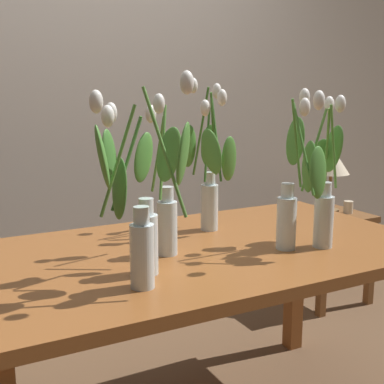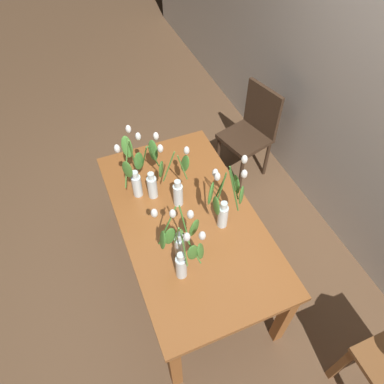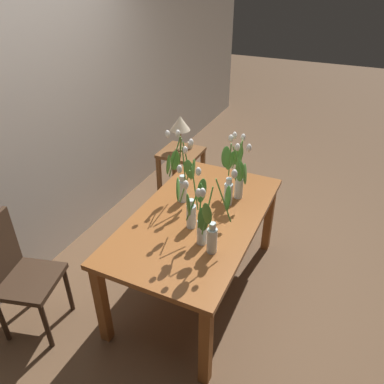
{
  "view_description": "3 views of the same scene",
  "coord_description": "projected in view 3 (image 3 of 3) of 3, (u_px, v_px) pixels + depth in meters",
  "views": [
    {
      "loc": [
        -0.84,
        -1.5,
        1.27
      ],
      "look_at": [
        -0.01,
        0.06,
        0.93
      ],
      "focal_mm": 47.94,
      "sensor_mm": 36.0,
      "label": 1
    },
    {
      "loc": [
        1.33,
        -0.52,
        2.73
      ],
      "look_at": [
        -0.08,
        0.06,
        0.9
      ],
      "focal_mm": 33.62,
      "sensor_mm": 36.0,
      "label": 2
    },
    {
      "loc": [
        -2.08,
        -0.92,
        2.36
      ],
      "look_at": [
        0.07,
        0.08,
        0.89
      ],
      "focal_mm": 34.76,
      "sensor_mm": 36.0,
      "label": 3
    }
  ],
  "objects": [
    {
      "name": "table_lamp",
      "position": [
        180.0,
        124.0,
        4.05
      ],
      "size": [
        0.22,
        0.22,
        0.4
      ],
      "color": "olive",
      "rests_on": "side_table"
    },
    {
      "name": "ground_plane",
      "position": [
        197.0,
        286.0,
        3.18
      ],
      "size": [
        18.0,
        18.0,
        0.0
      ],
      "primitive_type": "plane",
      "color": "brown"
    },
    {
      "name": "tulip_vase_4",
      "position": [
        238.0,
        175.0,
        2.91
      ],
      "size": [
        0.22,
        0.21,
        0.52
      ],
      "color": "silver",
      "rests_on": "dining_table"
    },
    {
      "name": "tulip_vase_2",
      "position": [
        191.0,
        206.0,
        2.56
      ],
      "size": [
        0.14,
        0.23,
        0.53
      ],
      "color": "silver",
      "rests_on": "dining_table"
    },
    {
      "name": "tulip_vase_3",
      "position": [
        200.0,
        224.0,
        2.4
      ],
      "size": [
        0.17,
        0.19,
        0.5
      ],
      "color": "silver",
      "rests_on": "dining_table"
    },
    {
      "name": "dining_chair",
      "position": [
        16.0,
        272.0,
        2.59
      ],
      "size": [
        0.49,
        0.49,
        0.93
      ],
      "color": "#382619",
      "rests_on": "ground"
    },
    {
      "name": "pillar_candle",
      "position": [
        190.0,
        145.0,
        4.22
      ],
      "size": [
        0.06,
        0.06,
        0.07
      ],
      "primitive_type": "cylinder",
      "color": "beige",
      "rests_on": "side_table"
    },
    {
      "name": "side_table",
      "position": [
        181.0,
        160.0,
        4.24
      ],
      "size": [
        0.44,
        0.44,
        0.55
      ],
      "color": "brown",
      "rests_on": "ground"
    },
    {
      "name": "dining_table",
      "position": [
        198.0,
        225.0,
        2.84
      ],
      "size": [
        1.6,
        0.9,
        0.74
      ],
      "color": "brown",
      "rests_on": "ground"
    },
    {
      "name": "tulip_vase_5",
      "position": [
        231.0,
        183.0,
        2.84
      ],
      "size": [
        0.14,
        0.25,
        0.55
      ],
      "color": "silver",
      "rests_on": "dining_table"
    },
    {
      "name": "tulip_vase_1",
      "position": [
        214.0,
        228.0,
        2.34
      ],
      "size": [
        0.28,
        0.15,
        0.59
      ],
      "color": "silver",
      "rests_on": "dining_table"
    },
    {
      "name": "room_wall_rear",
      "position": [
        38.0,
        110.0,
        2.97
      ],
      "size": [
        9.0,
        0.1,
        2.7
      ],
      "primitive_type": "cube",
      "color": "beige",
      "rests_on": "ground"
    },
    {
      "name": "tulip_vase_0",
      "position": [
        182.0,
        176.0,
        2.84
      ],
      "size": [
        0.17,
        0.25,
        0.59
      ],
      "color": "silver",
      "rests_on": "dining_table"
    }
  ]
}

